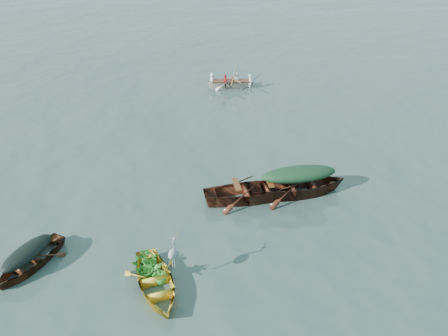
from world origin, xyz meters
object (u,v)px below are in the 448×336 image
(open_wooden_boat, at_px, (252,200))
(green_tarp_boat, at_px, (297,195))
(yellow_dinghy, at_px, (156,289))
(dark_covered_boat, at_px, (31,266))
(heron, at_px, (173,258))
(rowed_boat, at_px, (231,88))

(open_wooden_boat, bearing_deg, green_tarp_boat, -89.39)
(yellow_dinghy, height_order, dark_covered_boat, yellow_dinghy)
(yellow_dinghy, bearing_deg, dark_covered_boat, 145.48)
(yellow_dinghy, bearing_deg, heron, 5.19)
(open_wooden_boat, bearing_deg, heron, 139.22)
(dark_covered_boat, height_order, rowed_boat, rowed_boat)
(yellow_dinghy, distance_m, heron, 1.06)
(heron, bearing_deg, green_tarp_boat, 26.38)
(dark_covered_boat, bearing_deg, open_wooden_boat, 52.64)
(dark_covered_boat, relative_size, rowed_boat, 0.83)
(dark_covered_boat, xyz_separation_m, heron, (4.25, 0.57, 0.90))
(open_wooden_boat, height_order, rowed_boat, open_wooden_boat)
(yellow_dinghy, height_order, green_tarp_boat, green_tarp_boat)
(green_tarp_boat, bearing_deg, rowed_boat, 0.07)
(rowed_boat, bearing_deg, yellow_dinghy, 169.94)
(green_tarp_boat, relative_size, rowed_boat, 1.30)
(green_tarp_boat, bearing_deg, open_wooden_boat, 90.00)
(open_wooden_boat, height_order, heron, heron)
(open_wooden_boat, relative_size, rowed_boat, 1.25)
(rowed_boat, height_order, heron, heron)
(dark_covered_boat, bearing_deg, heron, 16.68)
(dark_covered_boat, bearing_deg, green_tarp_boat, 49.69)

